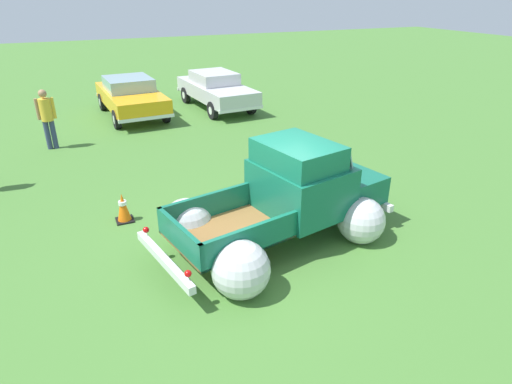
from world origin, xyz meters
TOP-DOWN VIEW (x-y plane):
  - ground_plane at (0.00, 0.00)m, footprint 80.00×80.00m
  - vintage_pickup_truck at (0.38, 0.08)m, footprint 4.91×3.47m
  - show_car_0 at (-0.93, 10.54)m, footprint 2.21×4.66m
  - show_car_1 at (2.43, 10.40)m, footprint 2.15×4.74m
  - spectator_0 at (-3.82, 7.64)m, footprint 0.53×0.36m
  - lane_cone_0 at (2.51, 2.97)m, footprint 0.36×0.36m
  - lane_cone_1 at (-2.50, 2.04)m, footprint 0.36×0.36m

SIDE VIEW (x-z plane):
  - ground_plane at x=0.00m, z-range 0.00..0.00m
  - lane_cone_0 at x=2.51m, z-range 0.00..0.63m
  - lane_cone_1 at x=-2.50m, z-range 0.00..0.63m
  - vintage_pickup_truck at x=0.38m, z-range -0.22..1.74m
  - show_car_1 at x=2.43m, z-range 0.07..1.50m
  - show_car_0 at x=-0.93m, z-range 0.07..1.50m
  - spectator_0 at x=-3.82m, z-range 0.14..1.94m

